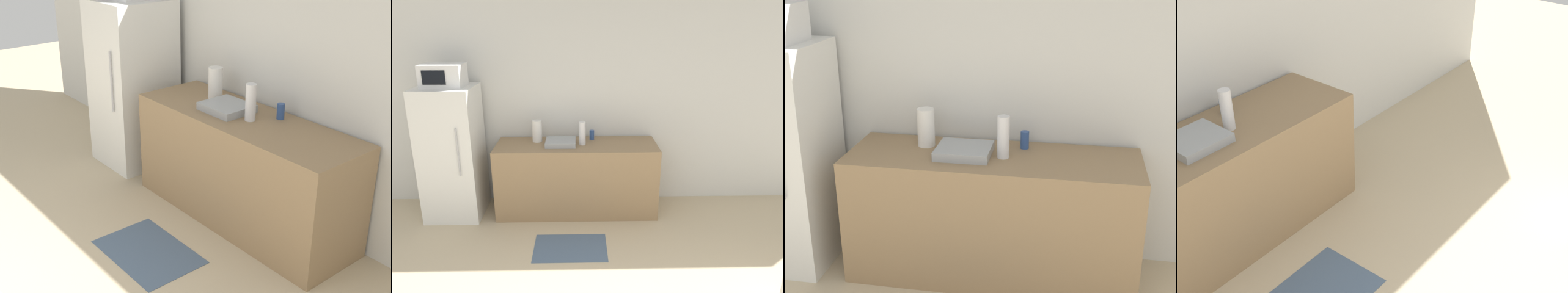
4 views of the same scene
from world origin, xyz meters
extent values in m
cube|color=silver|center=(0.00, 3.40, 1.30)|extent=(8.00, 0.06, 2.60)
cube|color=white|center=(-1.57, 2.98, 0.81)|extent=(0.66, 0.66, 1.61)
cylinder|color=#B7B7BC|center=(-1.39, 2.64, 0.93)|extent=(0.02, 0.02, 0.56)
cube|color=#937551|center=(-0.07, 3.03, 0.45)|extent=(1.97, 0.65, 0.89)
cube|color=#9EA3A8|center=(-0.26, 3.01, 0.92)|extent=(0.36, 0.33, 0.06)
cylinder|color=silver|center=(0.01, 3.01, 1.03)|extent=(0.08, 0.08, 0.29)
cylinder|color=#2D4C8C|center=(0.13, 3.21, 0.95)|extent=(0.06, 0.06, 0.12)
cylinder|color=white|center=(-0.56, 3.15, 1.02)|extent=(0.12, 0.12, 0.27)
cube|color=slate|center=(-0.14, 2.14, 0.00)|extent=(0.78, 0.54, 0.01)
camera|label=1|loc=(2.74, 0.27, 2.37)|focal=50.00mm
camera|label=2|loc=(-0.03, -1.41, 2.34)|focal=35.00mm
camera|label=3|loc=(0.45, -0.32, 2.20)|focal=50.00mm
camera|label=4|loc=(-1.87, 0.30, 2.69)|focal=50.00mm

